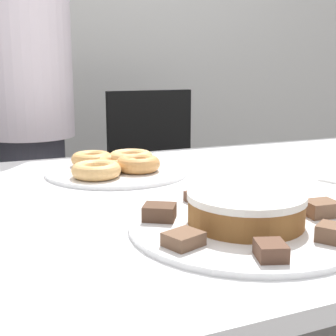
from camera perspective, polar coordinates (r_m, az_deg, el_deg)
The scene contains 19 objects.
wall_back at distance 2.57m, azimuth -15.00°, elevation 18.28°, with size 8.00×0.05×2.60m.
table at distance 1.04m, azimuth 0.20°, elevation -6.86°, with size 1.95×1.04×0.74m.
person_standing at distance 1.80m, azimuth -16.45°, elevation 5.36°, with size 0.32×0.32×1.54m.
office_chair_right at distance 2.03m, azimuth -0.54°, elevation -4.22°, with size 0.45×0.45×0.91m.
plate_cake at distance 0.82m, azimuth 9.39°, elevation -7.02°, with size 0.40×0.40×0.01m.
plate_donuts at distance 1.24m, azimuth -6.15°, elevation -0.35°, with size 0.37×0.37×0.01m.
frosted_cake at distance 0.81m, azimuth 9.47°, elevation -4.83°, with size 0.20×0.20×0.05m.
lamington_0 at distance 0.68m, azimuth 12.42°, elevation -9.78°, with size 0.05×0.06×0.02m.
lamington_1 at distance 0.77m, azimuth 19.68°, elevation -7.52°, with size 0.06×0.07×0.03m.
lamington_2 at distance 0.89m, azimuth 18.13°, elevation -4.69°, with size 0.06×0.05×0.03m.
lamington_3 at distance 0.95m, azimuth 11.33°, elevation -3.34°, with size 0.06×0.06×0.02m.
lamington_4 at distance 0.93m, azimuth 3.59°, elevation -3.58°, with size 0.04×0.05×0.02m.
lamington_5 at distance 0.82m, azimuth -1.05°, elevation -5.40°, with size 0.07×0.07×0.03m.
lamington_6 at distance 0.71m, azimuth 1.90°, elevation -8.65°, with size 0.07×0.06×0.02m.
donut_0 at distance 1.23m, azimuth -6.17°, elevation 0.60°, with size 0.11×0.11×0.03m.
donut_1 at distance 1.28m, azimuth -4.55°, elevation 1.22°, with size 0.12×0.12×0.04m.
donut_2 at distance 1.28m, azimuth -9.27°, elevation 1.09°, with size 0.11×0.11×0.04m.
donut_3 at distance 1.15m, azimuth -8.73°, elevation -0.25°, with size 0.12×0.12×0.04m.
donut_4 at distance 1.20m, azimuth -3.75°, elevation 0.52°, with size 0.11×0.11×0.04m.
Camera 1 is at (-0.39, -0.90, 1.01)m, focal length 50.00 mm.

